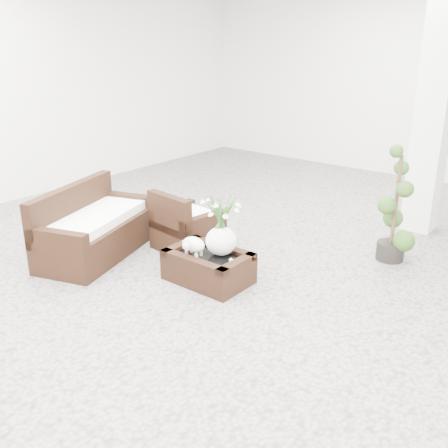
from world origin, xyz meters
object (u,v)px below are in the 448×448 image
Objects in this scene: armchair at (188,220)px; topiary at (396,205)px; coffee_table at (208,268)px; loveseat at (95,222)px.

armchair is 0.55× the size of topiary.
coffee_table is 1.60m from loveseat.
topiary reaches higher than loveseat.
topiary is at bearing 53.57° from coffee_table.
loveseat is 1.16× the size of topiary.
armchair is 1.13m from loveseat.
loveseat is (-0.74, -0.85, 0.05)m from armchair.
coffee_table is 1.01m from armchair.
topiary reaches higher than armchair.
coffee_table is at bearing 152.58° from armchair.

